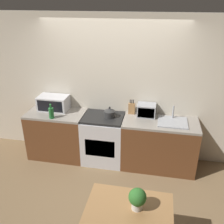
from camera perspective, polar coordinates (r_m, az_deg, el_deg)
ground_plane at (r=4.27m, az=-2.56°, el=-16.40°), size 16.00×16.00×0.00m
wall_back at (r=4.51m, az=0.27°, el=5.27°), size 10.00×0.06×2.60m
counter_left_run at (r=4.85m, az=-12.25°, el=-4.91°), size 1.05×0.62×0.90m
counter_right_run at (r=4.51m, az=10.66°, el=-7.24°), size 1.27×0.62×0.90m
stove_range at (r=4.60m, az=-1.94°, el=-6.12°), size 0.73×0.62×0.90m
kettle at (r=4.34m, az=-0.60°, el=-0.14°), size 0.20×0.20×0.20m
microwave at (r=4.73m, az=-13.24°, el=2.02°), size 0.54×0.34×0.26m
bottle at (r=4.41m, az=-13.71°, el=-0.16°), size 0.09×0.09×0.26m
knife_block at (r=4.46m, az=4.51°, el=0.85°), size 0.11×0.06×0.27m
toaster_oven at (r=4.39m, az=7.87°, el=0.39°), size 0.32×0.24×0.22m
sink_basin at (r=4.30m, az=13.69°, el=-2.14°), size 0.49×0.43×0.24m
dining_table at (r=2.93m, az=3.82°, el=-22.70°), size 0.93×0.64×0.77m
potted_plant at (r=2.76m, az=5.83°, el=-19.01°), size 0.19×0.19×0.25m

